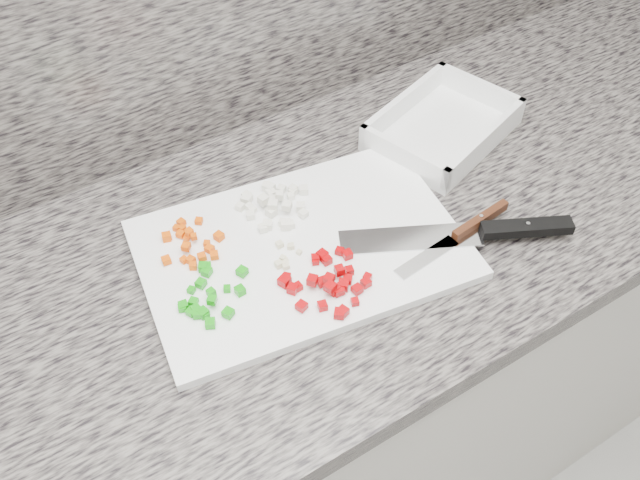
{
  "coord_description": "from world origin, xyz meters",
  "views": [
    {
      "loc": [
        -0.25,
        0.81,
        1.71
      ],
      "look_at": [
        0.12,
        1.4,
        0.94
      ],
      "focal_mm": 40.0,
      "sensor_mm": 36.0,
      "label": 1
    }
  ],
  "objects": [
    {
      "name": "chef_knife",
      "position": [
        0.35,
        1.29,
        0.92
      ],
      "size": [
        0.33,
        0.19,
        0.02
      ],
      "rotation": [
        0.0,
        0.0,
        -0.47
      ],
      "color": "silver",
      "rests_on": "cutting_board"
    },
    {
      "name": "carrot_pile",
      "position": [
        -0.04,
        1.51,
        0.92
      ],
      "size": [
        0.1,
        0.1,
        0.02
      ],
      "color": "#DC4E04",
      "rests_on": "cutting_board"
    },
    {
      "name": "countertop",
      "position": [
        0.0,
        1.44,
        0.88
      ],
      "size": [
        3.96,
        0.64,
        0.04
      ],
      "primitive_type": "cube",
      "color": "#635E57",
      "rests_on": "cabinet"
    },
    {
      "name": "paring_knife",
      "position": [
        0.33,
        1.31,
        0.92
      ],
      "size": [
        0.22,
        0.04,
        0.02
      ],
      "rotation": [
        0.0,
        0.0,
        0.1
      ],
      "color": "silver",
      "rests_on": "cutting_board"
    },
    {
      "name": "tray",
      "position": [
        0.45,
        1.52,
        0.92
      ],
      "size": [
        0.29,
        0.24,
        0.05
      ],
      "rotation": [
        0.0,
        0.0,
        0.31
      ],
      "color": "white",
      "rests_on": "countertop"
    },
    {
      "name": "red_pepper_pile",
      "position": [
        0.09,
        1.33,
        0.92
      ],
      "size": [
        0.12,
        0.12,
        0.02
      ],
      "color": "#9F0206",
      "rests_on": "cutting_board"
    },
    {
      "name": "green_pepper_pile",
      "position": [
        -0.06,
        1.4,
        0.92
      ],
      "size": [
        0.12,
        0.11,
        0.02
      ],
      "color": "#12970D",
      "rests_on": "cutting_board"
    },
    {
      "name": "cabinet",
      "position": [
        0.0,
        1.44,
        0.43
      ],
      "size": [
        3.92,
        0.62,
        0.86
      ],
      "primitive_type": "cube",
      "color": "beige",
      "rests_on": "ground"
    },
    {
      "name": "garlic_pile",
      "position": [
        0.07,
        1.41,
        0.92
      ],
      "size": [
        0.05,
        0.05,
        0.01
      ],
      "color": "beige",
      "rests_on": "cutting_board"
    },
    {
      "name": "onion_pile",
      "position": [
        0.11,
        1.51,
        0.92
      ],
      "size": [
        0.12,
        0.11,
        0.02
      ],
      "color": "white",
      "rests_on": "cutting_board"
    },
    {
      "name": "cutting_board",
      "position": [
        0.1,
        1.42,
        0.91
      ],
      "size": [
        0.51,
        0.38,
        0.02
      ],
      "primitive_type": "cube",
      "rotation": [
        0.0,
        0.0,
        -0.16
      ],
      "color": "white",
      "rests_on": "countertop"
    }
  ]
}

